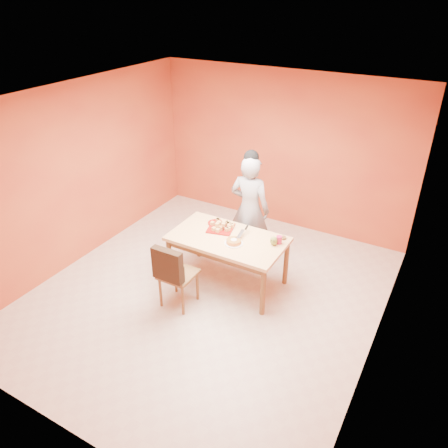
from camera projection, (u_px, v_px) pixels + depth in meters
The scene contains 17 objects.
floor at pixel (207, 294), 6.17m from camera, with size 5.00×5.00×0.00m, color beige.
ceiling at pixel (203, 102), 4.85m from camera, with size 5.00×5.00×0.00m, color silver.
wall_back at pixel (283, 151), 7.41m from camera, with size 4.50×4.50×0.00m, color #C65C2D.
wall_left at pixel (77, 176), 6.48m from camera, with size 5.00×5.00×0.00m, color #C65C2D.
wall_right at pixel (389, 258), 4.54m from camera, with size 5.00×5.00×0.00m, color #C65C2D.
dining_table at pixel (228, 243), 6.11m from camera, with size 1.60×0.90×0.76m.
dining_chair at pixel (177, 273), 5.76m from camera, with size 0.45×0.52×0.97m.
pastry_pile at pixel (221, 224), 6.24m from camera, with size 0.32×0.32×0.10m, color #E4B361, non-canonical shape.
person at pixel (250, 209), 6.60m from camera, with size 0.63×0.41×1.72m, color gray.
pastry_platter at pixel (221, 228), 6.27m from camera, with size 0.35×0.35×0.02m, color maroon.
red_dinner_plate at pixel (216, 223), 6.41m from camera, with size 0.23×0.23×0.01m, color maroon.
white_cake_plate at pixel (234, 243), 5.92m from camera, with size 0.26×0.26×0.01m, color white.
sponge_cake at pixel (234, 241), 5.90m from camera, with size 0.20×0.20×0.05m, color #EF983D.
cake_server at pixel (241, 234), 6.02m from camera, with size 0.05×0.25×0.01m, color silver.
egg_ornament at pixel (274, 241), 5.85m from camera, with size 0.10×0.08×0.13m, color olive.
magenta_glass at pixel (279, 240), 5.90m from camera, with size 0.08×0.08×0.11m, color #BE1C54.
checker_tin at pixel (283, 238), 6.03m from camera, with size 0.09×0.09×0.03m, color #381F0F.
Camera 1 is at (2.62, -4.15, 3.88)m, focal length 35.00 mm.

